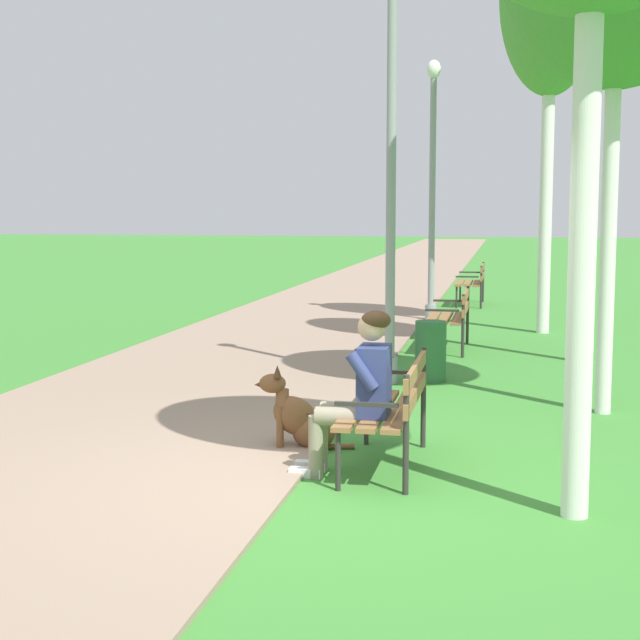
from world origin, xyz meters
TOP-DOWN VIEW (x-y plane):
  - ground_plane at (0.00, 0.00)m, footprint 120.00×120.00m
  - paved_path at (-2.09, 24.00)m, footprint 3.77×60.00m
  - park_bench_near at (0.40, 0.60)m, footprint 0.55×1.50m
  - park_bench_mid at (0.49, 6.99)m, footprint 0.55×1.50m
  - park_bench_far at (0.53, 13.43)m, footprint 0.55×1.50m
  - person_seated_on_near_bench at (0.19, 0.31)m, footprint 0.74×0.49m
  - dog_brown at (-0.40, 1.01)m, footprint 0.82×0.37m
  - lamp_post_near at (-0.06, 4.21)m, footprint 0.24×0.24m
  - lamp_post_mid at (-0.09, 10.34)m, footprint 0.24×0.24m
  - litter_bin at (0.39, 4.44)m, footprint 0.36×0.36m

SIDE VIEW (x-z plane):
  - ground_plane at x=0.00m, z-range 0.00..0.00m
  - paved_path at x=-2.09m, z-range 0.00..0.04m
  - dog_brown at x=-0.40m, z-range -0.09..0.61m
  - litter_bin at x=0.39m, z-range 0.00..0.70m
  - park_bench_near at x=0.40m, z-range 0.09..0.94m
  - park_bench_mid at x=0.49m, z-range 0.09..0.94m
  - park_bench_far at x=0.53m, z-range 0.09..0.94m
  - person_seated_on_near_bench at x=0.19m, z-range 0.06..1.31m
  - lamp_post_mid at x=-0.09m, z-range 0.08..4.57m
  - lamp_post_near at x=-0.06m, z-range 0.08..4.75m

